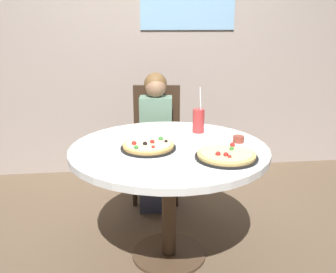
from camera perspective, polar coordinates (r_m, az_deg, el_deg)
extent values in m
plane|color=brown|center=(2.64, 0.14, -17.18)|extent=(8.00, 8.00, 0.00)
cube|color=#A8998E|center=(3.79, -3.00, 16.46)|extent=(5.20, 0.12, 2.90)
cylinder|color=white|center=(2.31, 0.15, -2.02)|extent=(1.20, 1.20, 0.04)
cylinder|color=#4C3826|center=(2.45, 0.14, -10.11)|extent=(0.09, 0.09, 0.69)
cylinder|color=#4C3826|center=(2.63, 0.14, -17.00)|extent=(0.48, 0.48, 0.02)
cube|color=#382619|center=(3.23, -1.78, -2.04)|extent=(0.45, 0.45, 0.04)
cube|color=#382619|center=(3.33, -1.68, 3.21)|extent=(0.40, 0.09, 0.52)
cylinder|color=#382619|center=(3.17, -4.98, -6.87)|extent=(0.04, 0.04, 0.41)
cylinder|color=#382619|center=(3.15, 1.22, -6.94)|extent=(0.04, 0.04, 0.41)
cylinder|color=#382619|center=(3.48, -4.42, -4.61)|extent=(0.04, 0.04, 0.41)
cylinder|color=#382619|center=(3.47, 1.20, -4.66)|extent=(0.04, 0.04, 0.41)
cube|color=#3F4766|center=(3.16, -1.83, -6.51)|extent=(0.28, 0.35, 0.45)
cube|color=slate|center=(3.14, -1.79, 1.99)|extent=(0.28, 0.19, 0.44)
sphere|color=#997051|center=(3.08, -1.84, 7.39)|extent=(0.17, 0.17, 0.17)
sphere|color=brown|center=(3.09, -1.82, 7.81)|extent=(0.18, 0.18, 0.18)
cylinder|color=black|center=(2.27, -2.93, -1.71)|extent=(0.33, 0.33, 0.01)
cylinder|color=tan|center=(2.26, -2.94, -1.38)|extent=(0.30, 0.30, 0.02)
cylinder|color=beige|center=(2.26, -2.94, -1.11)|extent=(0.27, 0.27, 0.01)
sphere|color=#B2231E|center=(2.27, -2.36, -0.81)|extent=(0.03, 0.03, 0.03)
sphere|color=#B2231E|center=(2.18, -2.23, -1.57)|extent=(0.02, 0.02, 0.02)
sphere|color=#B2231E|center=(2.25, -5.07, -1.02)|extent=(0.03, 0.03, 0.03)
sphere|color=black|center=(2.28, -0.29, -0.72)|extent=(0.02, 0.02, 0.02)
sphere|color=#387F33|center=(2.18, -4.76, -1.64)|extent=(0.03, 0.03, 0.03)
sphere|color=black|center=(2.24, -3.43, -1.08)|extent=(0.03, 0.03, 0.03)
sphere|color=#387F33|center=(2.33, -1.10, -0.32)|extent=(0.03, 0.03, 0.03)
cylinder|color=black|center=(2.14, 8.66, -3.07)|extent=(0.35, 0.35, 0.01)
cylinder|color=#D8B266|center=(2.13, 8.68, -2.72)|extent=(0.32, 0.32, 0.02)
cylinder|color=beige|center=(2.13, 8.69, -2.44)|extent=(0.29, 0.29, 0.01)
sphere|color=#B2231E|center=(2.05, 9.14, -2.98)|extent=(0.02, 0.02, 0.02)
sphere|color=#B2231E|center=(2.08, 7.46, -2.58)|extent=(0.03, 0.03, 0.03)
sphere|color=#387F33|center=(2.17, 9.44, -1.83)|extent=(0.03, 0.03, 0.03)
sphere|color=#B2231E|center=(2.08, 8.61, -2.69)|extent=(0.03, 0.03, 0.03)
sphere|color=#B2231E|center=(2.24, 9.56, -1.25)|extent=(0.03, 0.03, 0.03)
cylinder|color=#B73333|center=(2.59, 4.55, 2.34)|extent=(0.08, 0.08, 0.16)
cylinder|color=white|center=(2.57, 4.87, 4.90)|extent=(0.01, 0.05, 0.22)
cylinder|color=brown|center=(2.42, 10.44, -0.39)|extent=(0.07, 0.07, 0.04)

